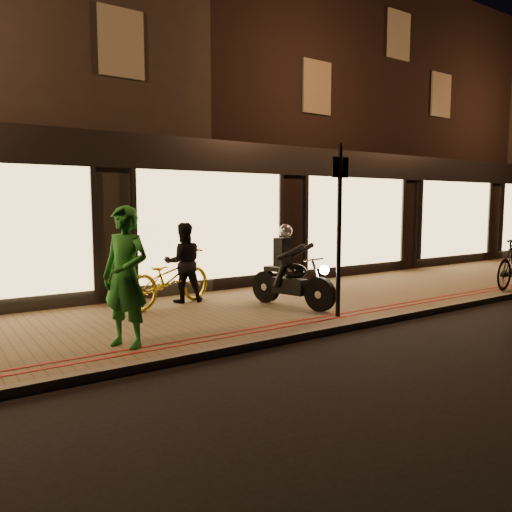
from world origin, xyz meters
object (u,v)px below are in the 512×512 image
at_px(bicycle_gold, 169,278).
at_px(sign_post, 339,221).
at_px(motorcycle, 290,275).
at_px(person_green, 126,277).

bearing_deg(bicycle_gold, sign_post, -159.22).
distance_m(motorcycle, bicycle_gold, 2.34).
distance_m(sign_post, bicycle_gold, 3.45).
bearing_deg(motorcycle, bicycle_gold, 129.81).
distance_m(motorcycle, sign_post, 1.57).
bearing_deg(motorcycle, sign_post, -95.89).
bearing_deg(bicycle_gold, motorcycle, -144.52).
height_order(sign_post, person_green, sign_post).
bearing_deg(person_green, bicycle_gold, 111.63).
bearing_deg(person_green, sign_post, 53.98).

